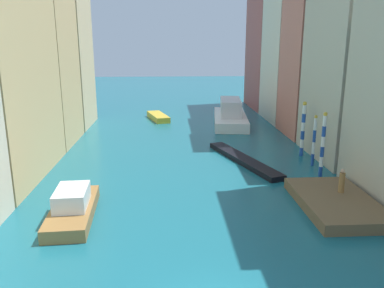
# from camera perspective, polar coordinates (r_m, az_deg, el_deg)

# --- Properties ---
(ground_plane) EXTENTS (154.00, 154.00, 0.00)m
(ground_plane) POSITION_cam_1_polar(r_m,az_deg,el_deg) (37.98, -0.96, -0.10)
(ground_plane) COLOR #196070
(building_left_2) EXTENTS (6.15, 7.94, 18.79)m
(building_left_2) POSITION_cam_1_polar(r_m,az_deg,el_deg) (40.30, -21.70, 13.28)
(building_left_2) COLOR #DBB77A
(building_left_2) RESTS_ON ground
(building_left_3) EXTENTS (6.15, 7.91, 19.43)m
(building_left_3) POSITION_cam_1_polar(r_m,az_deg,el_deg) (48.27, -18.68, 13.98)
(building_left_3) COLOR beige
(building_left_3) RESTS_ON ground
(building_right_2) EXTENTS (6.15, 9.16, 13.94)m
(building_right_2) POSITION_cam_1_polar(r_m,az_deg,el_deg) (35.50, 22.53, 9.21)
(building_right_2) COLOR #BCB299
(building_right_2) RESTS_ON ground
(building_right_3) EXTENTS (6.15, 7.19, 20.57)m
(building_right_3) POSITION_cam_1_polar(r_m,az_deg,el_deg) (43.21, 18.01, 14.80)
(building_right_3) COLOR #C6705B
(building_right_3) RESTS_ON ground
(building_right_4) EXTENTS (6.15, 8.86, 20.00)m
(building_right_4) POSITION_cam_1_polar(r_m,az_deg,el_deg) (50.83, 14.64, 14.58)
(building_right_4) COLOR beige
(building_right_4) RESTS_ON ground
(building_right_5) EXTENTS (6.15, 10.88, 19.10)m
(building_right_5) POSITION_cam_1_polar(r_m,az_deg,el_deg) (60.34, 11.68, 14.26)
(building_right_5) COLOR #B25147
(building_right_5) RESTS_ON ground
(waterfront_dock) EXTENTS (4.22, 7.19, 0.66)m
(waterfront_dock) POSITION_cam_1_polar(r_m,az_deg,el_deg) (25.30, 20.18, -7.97)
(waterfront_dock) COLOR brown
(waterfront_dock) RESTS_ON ground
(person_on_dock) EXTENTS (0.36, 0.36, 1.51)m
(person_on_dock) POSITION_cam_1_polar(r_m,az_deg,el_deg) (25.88, 20.92, -5.10)
(person_on_dock) COLOR olive
(person_on_dock) RESTS_ON waterfront_dock
(mooring_pole_0) EXTENTS (0.30, 0.30, 4.82)m
(mooring_pole_0) POSITION_cam_1_polar(r_m,az_deg,el_deg) (30.00, 18.45, -0.03)
(mooring_pole_0) COLOR #1E479E
(mooring_pole_0) RESTS_ON ground
(mooring_pole_1) EXTENTS (0.27, 0.27, 4.12)m
(mooring_pole_1) POSITION_cam_1_polar(r_m,az_deg,el_deg) (32.59, 17.29, 0.54)
(mooring_pole_1) COLOR #1E479E
(mooring_pole_1) RESTS_ON ground
(mooring_pole_2) EXTENTS (0.35, 0.35, 4.77)m
(mooring_pole_2) POSITION_cam_1_polar(r_m,az_deg,el_deg) (35.06, 15.81, 2.19)
(mooring_pole_2) COLOR #1E479E
(mooring_pole_2) RESTS_ON ground
(vaporetto_white) EXTENTS (4.91, 11.47, 3.00)m
(vaporetto_white) POSITION_cam_1_polar(r_m,az_deg,el_deg) (47.73, 5.58, 4.22)
(vaporetto_white) COLOR white
(vaporetto_white) RESTS_ON ground
(gondola_black) EXTENTS (4.51, 10.33, 0.42)m
(gondola_black) POSITION_cam_1_polar(r_m,az_deg,el_deg) (32.78, 7.42, -2.25)
(gondola_black) COLOR black
(gondola_black) RESTS_ON ground
(motorboat_0) EXTENTS (2.61, 6.38, 1.72)m
(motorboat_0) POSITION_cam_1_polar(r_m,az_deg,el_deg) (23.41, -16.93, -8.73)
(motorboat_0) COLOR olive
(motorboat_0) RESTS_ON ground
(motorboat_1) EXTENTS (3.13, 5.91, 0.70)m
(motorboat_1) POSITION_cam_1_polar(r_m,az_deg,el_deg) (50.43, -4.93, 3.95)
(motorboat_1) COLOR gold
(motorboat_1) RESTS_ON ground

